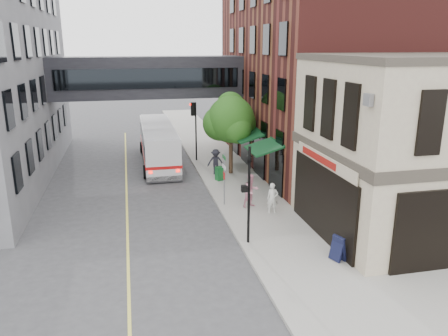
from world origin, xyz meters
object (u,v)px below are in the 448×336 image
bus (158,142)px  pedestrian_b (251,191)px  pedestrian_c (216,162)px  sandwich_board (338,248)px  pedestrian_a (273,198)px  newspaper_box (219,174)px

bus → pedestrian_b: size_ratio=5.78×
pedestrian_c → sandwich_board: 13.64m
pedestrian_a → sandwich_board: 5.76m
newspaper_box → pedestrian_a: bearing=-98.9°
bus → pedestrian_c: 5.75m
pedestrian_c → sandwich_board: pedestrian_c is taller
newspaper_box → bus: bearing=98.5°
pedestrian_b → pedestrian_c: pedestrian_b is taller
bus → pedestrian_a: bus is taller
pedestrian_b → newspaper_box: 5.26m
pedestrian_a → pedestrian_c: bearing=110.8°
pedestrian_b → pedestrian_c: bearing=78.3°
pedestrian_b → sandwich_board: pedestrian_b is taller
bus → pedestrian_a: 13.23m
bus → sandwich_board: size_ratio=10.11×
pedestrian_a → sandwich_board: pedestrian_a is taller
pedestrian_a → pedestrian_b: pedestrian_b is taller
newspaper_box → pedestrian_b: bearing=-105.2°
bus → newspaper_box: bearing=-58.8°
pedestrian_b → newspaper_box: pedestrian_b is taller
bus → newspaper_box: size_ratio=11.84×
pedestrian_c → bus: bearing=138.1°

